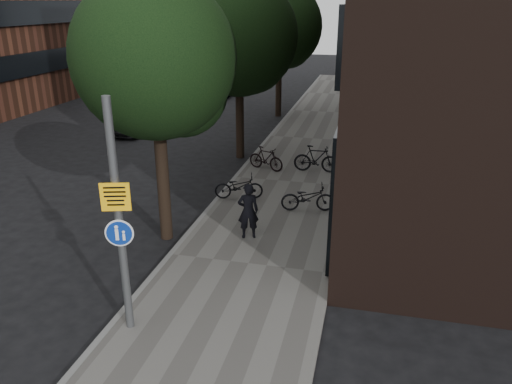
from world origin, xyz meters
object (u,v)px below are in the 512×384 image
(parked_bike_facade_near, at_px, (308,197))
(parked_car_near, at_px, (135,120))
(signpost, at_px, (119,220))
(pedestrian, at_px, (248,211))

(parked_bike_facade_near, xyz_separation_m, parked_car_near, (-10.61, 8.85, 0.07))
(signpost, bearing_deg, parked_bike_facade_near, 52.29)
(parked_bike_facade_near, bearing_deg, pedestrian, 136.62)
(parked_bike_facade_near, bearing_deg, signpost, 145.69)
(pedestrian, distance_m, parked_car_near, 14.54)
(signpost, relative_size, pedestrian, 2.94)
(pedestrian, bearing_deg, signpost, 54.67)
(signpost, xyz_separation_m, parked_car_near, (-7.76, 16.08, -1.99))
(signpost, distance_m, parked_car_near, 17.97)
(signpost, height_order, pedestrian, signpost)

